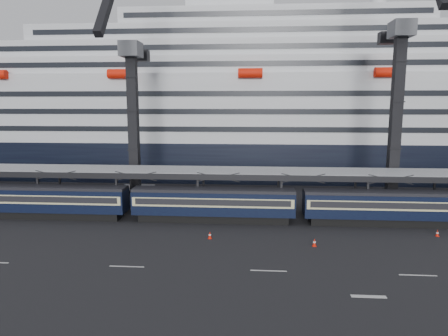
{
  "coord_description": "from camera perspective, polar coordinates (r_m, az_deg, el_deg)",
  "views": [
    {
      "loc": [
        -3.38,
        -35.48,
        13.57
      ],
      "look_at": [
        -6.74,
        10.0,
        6.38
      ],
      "focal_mm": 32.0,
      "sensor_mm": 36.0,
      "label": 1
    }
  ],
  "objects": [
    {
      "name": "train",
      "position": [
        46.9,
        2.55,
        -5.07
      ],
      "size": [
        133.05,
        3.0,
        4.05
      ],
      "color": "black",
      "rests_on": "ground"
    },
    {
      "name": "traffic_cone_c",
      "position": [
        41.57,
        -2.03,
        -9.55
      ],
      "size": [
        0.38,
        0.38,
        0.76
      ],
      "color": "red",
      "rests_on": "ground"
    },
    {
      "name": "traffic_cone_e",
      "position": [
        47.8,
        28.18,
        -8.2
      ],
      "size": [
        0.34,
        0.34,
        0.69
      ],
      "color": "red",
      "rests_on": "ground"
    },
    {
      "name": "ground",
      "position": [
        38.14,
        9.23,
        -12.0
      ],
      "size": [
        260.0,
        260.0,
        0.0
      ],
      "primitive_type": "plane",
      "color": "black",
      "rests_on": "ground"
    },
    {
      "name": "traffic_cone_d",
      "position": [
        40.37,
        12.79,
        -10.31
      ],
      "size": [
        0.4,
        0.4,
        0.8
      ],
      "color": "red",
      "rests_on": "ground"
    },
    {
      "name": "canopy",
      "position": [
        50.29,
        8.02,
        -0.65
      ],
      "size": [
        130.0,
        6.25,
        5.53
      ],
      "color": "gray",
      "rests_on": "ground"
    },
    {
      "name": "cruise_ship",
      "position": [
        81.51,
        5.89,
        8.06
      ],
      "size": [
        214.09,
        28.84,
        34.0
      ],
      "color": "black",
      "rests_on": "ground"
    },
    {
      "name": "crane_dark_near",
      "position": [
        56.59,
        -12.96,
        7.08
      ],
      "size": [
        4.5,
        17.75,
        35.08
      ],
      "color": "#45464C",
      "rests_on": "ground"
    },
    {
      "name": "crane_dark_mid",
      "position": [
        56.16,
        23.57,
        8.01
      ],
      "size": [
        4.5,
        18.24,
        39.64
      ],
      "color": "#45464C",
      "rests_on": "ground"
    },
    {
      "name": "lane_markings",
      "position": [
        35.1,
        23.83,
        -14.56
      ],
      "size": [
        111.0,
        4.27,
        0.02
      ],
      "color": "beige",
      "rests_on": "ground"
    }
  ]
}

